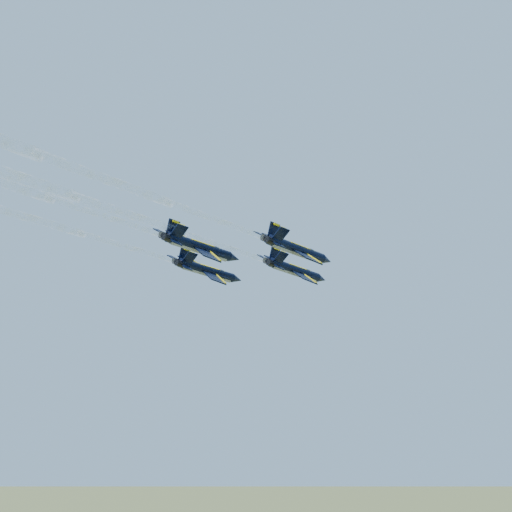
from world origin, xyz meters
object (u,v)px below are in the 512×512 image
Objects in this scene: jet_lead at (296,271)px; jet_right at (298,250)px; jet_slot at (201,247)px; jet_left at (208,271)px.

jet_lead is 1.00× the size of jet_right.
jet_lead is at bearing 90.96° from jet_slot.
jet_lead and jet_left have the same top height.
jet_lead is at bearing 42.96° from jet_left.
jet_right is at bearing -1.40° from jet_left.
jet_right is at bearing -47.75° from jet_lead.
jet_left is (-12.43, -9.10, 0.00)m from jet_lead.
jet_left is 16.76m from jet_slot.
jet_lead is 14.89m from jet_right.
jet_left is 21.29m from jet_right.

